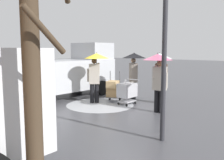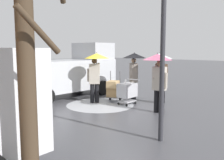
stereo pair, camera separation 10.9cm
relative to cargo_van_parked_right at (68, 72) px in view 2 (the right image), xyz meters
The scene contains 12 objects.
ground_plane 3.51m from the cargo_van_parked_right, behind, with size 90.00×90.00×0.00m, color #4C4C51.
slush_patch_near_cluster 2.76m from the cargo_van_parked_right, behind, with size 2.77×2.77×0.01m, color #ADAFB5.
slush_patch_under_van 2.19m from the cargo_van_parked_right, 30.56° to the left, with size 2.35×2.35×0.01m, color silver.
cargo_van_parked_right is the anchor object (origin of this frame).
shopping_cart_vendor 3.35m from the cargo_van_parked_right, behind, with size 0.58×0.83×1.04m.
hand_dolly_boxes 2.59m from the cargo_van_parked_right, 167.76° to the right, with size 0.74×0.84×1.32m.
pedestrian_pink_side 4.44m from the cargo_van_parked_right, 158.45° to the right, with size 1.04×1.04×2.15m.
pedestrian_black_side 2.11m from the cargo_van_parked_right, behind, with size 1.04×1.04×2.15m.
pedestrian_white_side 4.91m from the cargo_van_parked_right, behind, with size 1.04×1.04×2.15m.
pedestrian_far_side 3.26m from the cargo_van_parked_right, 154.54° to the right, with size 1.04×1.04×2.15m.
bare_tree_near 8.63m from the cargo_van_parked_right, 139.34° to the left, with size 1.35×1.35×3.93m.
street_lamp 6.88m from the cargo_van_parked_right, 162.22° to the left, with size 0.28×0.28×3.86m.
Camera 2 is at (-6.26, 7.25, 2.25)m, focal length 39.27 mm.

